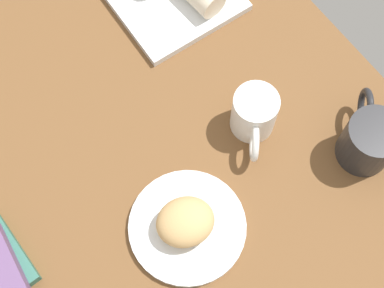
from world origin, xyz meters
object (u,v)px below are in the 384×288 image
Objects in this scene: round_plate at (187,227)px; scone_pastry at (185,222)px; second_mug at (254,115)px; coffee_mug at (369,139)px.

scone_pastry reaches higher than round_plate.
round_plate is 1.74× the size of second_mug.
round_plate is 34.58cm from coffee_mug.
second_mug is at bearing -49.28° from coffee_mug.
coffee_mug reaches higher than second_mug.
scone_pastry is 0.74× the size of coffee_mug.
round_plate is 1.52× the size of coffee_mug.
coffee_mug is at bearing 169.02° from round_plate.
scone_pastry is 22.48cm from second_mug.
coffee_mug is at bearing 130.72° from second_mug.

